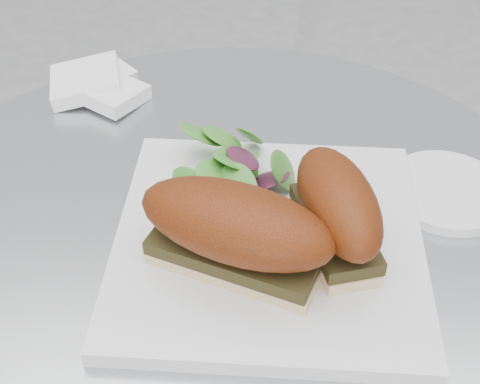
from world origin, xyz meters
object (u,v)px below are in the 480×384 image
object	(u,v)px
plate	(269,241)
sandwich_left	(236,230)
sandwich_right	(337,209)
saucer	(447,191)

from	to	relation	value
plate	sandwich_left	world-z (taller)	sandwich_left
plate	sandwich_right	bearing A→B (deg)	-2.66
sandwich_right	plate	bearing A→B (deg)	-112.38
sandwich_left	saucer	world-z (taller)	sandwich_left
sandwich_right	saucer	size ratio (longest dim) A/B	1.23
plate	sandwich_right	size ratio (longest dim) A/B	1.87
plate	sandwich_right	xyz separation A→B (m)	(0.06, -0.00, 0.05)
saucer	sandwich_left	bearing A→B (deg)	-145.77
sandwich_left	saucer	bearing A→B (deg)	50.51
sandwich_left	sandwich_right	world-z (taller)	same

